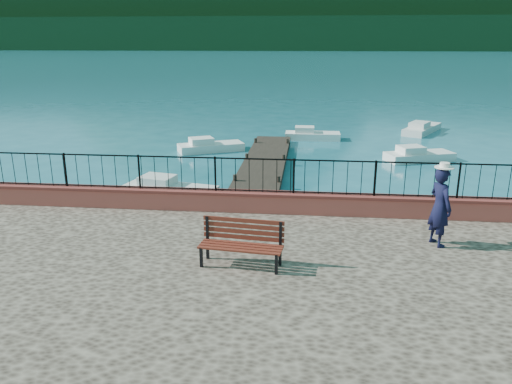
% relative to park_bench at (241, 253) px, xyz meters
% --- Properties ---
extents(ground, '(2000.00, 2000.00, 0.00)m').
position_rel_park_bench_xyz_m(ground, '(1.29, -0.15, -1.50)').
color(ground, '#19596B').
rests_on(ground, ground).
extents(parapet, '(28.00, 0.46, 0.58)m').
position_rel_park_bench_xyz_m(parapet, '(1.29, 3.55, -0.01)').
color(parapet, '#B0473F').
rests_on(parapet, promenade).
extents(railing, '(27.00, 0.05, 0.95)m').
position_rel_park_bench_xyz_m(railing, '(1.29, 3.55, 0.76)').
color(railing, black).
rests_on(railing, parapet).
extents(dock, '(2.00, 16.00, 0.30)m').
position_rel_park_bench_xyz_m(dock, '(-0.71, 11.85, -1.35)').
color(dock, '#2D231C').
rests_on(dock, ground).
extents(far_forest, '(900.00, 60.00, 18.00)m').
position_rel_park_bench_xyz_m(far_forest, '(1.29, 299.85, 7.50)').
color(far_forest, black).
rests_on(far_forest, ground).
extents(foothills, '(900.00, 120.00, 44.00)m').
position_rel_park_bench_xyz_m(foothills, '(1.29, 359.85, 20.50)').
color(foothills, black).
rests_on(foothills, ground).
extents(park_bench, '(1.85, 0.78, 1.00)m').
position_rel_park_bench_xyz_m(park_bench, '(0.00, 0.00, 0.00)').
color(park_bench, black).
rests_on(park_bench, promenade).
extents(person, '(0.69, 0.81, 1.88)m').
position_rel_park_bench_xyz_m(person, '(4.46, 1.63, 0.64)').
color(person, black).
rests_on(person, promenade).
extents(hat, '(0.44, 0.44, 0.12)m').
position_rel_park_bench_xyz_m(hat, '(4.46, 1.63, 1.64)').
color(hat, white).
rests_on(hat, person).
extents(boat_0, '(3.83, 2.07, 0.80)m').
position_rel_park_bench_xyz_m(boat_0, '(-3.94, 8.40, -1.10)').
color(boat_0, silver).
rests_on(boat_0, ground).
extents(boat_2, '(3.64, 2.37, 0.80)m').
position_rel_park_bench_xyz_m(boat_2, '(6.97, 15.61, -1.10)').
color(boat_2, silver).
rests_on(boat_2, ground).
extents(boat_3, '(3.73, 2.69, 0.80)m').
position_rel_park_bench_xyz_m(boat_3, '(-3.95, 16.74, -1.10)').
color(boat_3, silver).
rests_on(boat_3, ground).
extents(boat_4, '(3.33, 1.32, 0.80)m').
position_rel_park_bench_xyz_m(boat_4, '(1.62, 20.74, -1.10)').
color(boat_4, silver).
rests_on(boat_4, ground).
extents(boat_5, '(3.24, 4.45, 0.80)m').
position_rel_park_bench_xyz_m(boat_5, '(8.82, 23.91, -1.10)').
color(boat_5, silver).
rests_on(boat_5, ground).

